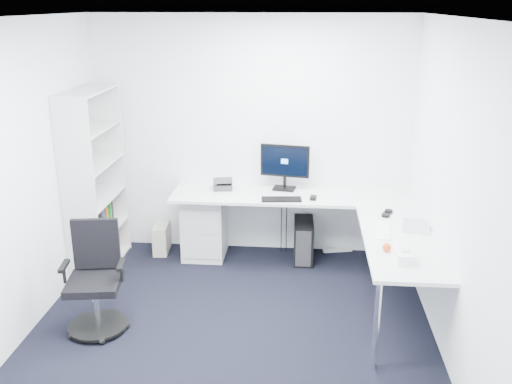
# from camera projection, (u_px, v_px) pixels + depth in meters

# --- Properties ---
(ground) EXTENTS (4.20, 4.20, 0.00)m
(ground) POSITION_uv_depth(u_px,v_px,m) (228.00, 346.00, 4.90)
(ground) COLOR black
(ceiling) EXTENTS (4.20, 4.20, 0.00)m
(ceiling) POSITION_uv_depth(u_px,v_px,m) (222.00, 18.00, 4.04)
(ceiling) COLOR white
(wall_back) EXTENTS (3.60, 0.02, 2.70)m
(wall_back) POSITION_uv_depth(u_px,v_px,m) (251.00, 137.00, 6.46)
(wall_back) COLOR white
(wall_back) RESTS_ON ground
(wall_front) EXTENTS (3.60, 0.02, 2.70)m
(wall_front) POSITION_uv_depth(u_px,v_px,m) (159.00, 354.00, 2.49)
(wall_front) COLOR white
(wall_front) RESTS_ON ground
(wall_left) EXTENTS (0.02, 4.20, 2.70)m
(wall_left) POSITION_uv_depth(u_px,v_px,m) (6.00, 191.00, 4.62)
(wall_left) COLOR white
(wall_left) RESTS_ON ground
(wall_right) EXTENTS (0.02, 4.20, 2.70)m
(wall_right) POSITION_uv_depth(u_px,v_px,m) (460.00, 204.00, 4.32)
(wall_right) COLOR white
(wall_right) RESTS_ON ground
(l_desk) EXTENTS (2.76, 1.55, 0.81)m
(l_desk) POSITION_uv_depth(u_px,v_px,m) (296.00, 240.00, 6.05)
(l_desk) COLOR silver
(l_desk) RESTS_ON ground
(drawer_pedestal) EXTENTS (0.47, 0.58, 0.72)m
(drawer_pedestal) POSITION_uv_depth(u_px,v_px,m) (205.00, 225.00, 6.58)
(drawer_pedestal) COLOR silver
(drawer_pedestal) RESTS_ON ground
(bookshelf) EXTENTS (0.38, 0.99, 1.97)m
(bookshelf) POSITION_uv_depth(u_px,v_px,m) (94.00, 181.00, 6.09)
(bookshelf) COLOR silver
(bookshelf) RESTS_ON ground
(task_chair) EXTENTS (0.63, 0.63, 0.98)m
(task_chair) POSITION_uv_depth(u_px,v_px,m) (94.00, 280.00, 4.99)
(task_chair) COLOR black
(task_chair) RESTS_ON ground
(black_pc_tower) EXTENTS (0.22, 0.48, 0.47)m
(black_pc_tower) POSITION_uv_depth(u_px,v_px,m) (303.00, 240.00, 6.48)
(black_pc_tower) COLOR black
(black_pc_tower) RESTS_ON ground
(beige_pc_tower) EXTENTS (0.18, 0.36, 0.34)m
(beige_pc_tower) POSITION_uv_depth(u_px,v_px,m) (162.00, 238.00, 6.70)
(beige_pc_tower) COLOR #B9B19D
(beige_pc_tower) RESTS_ON ground
(power_strip) EXTENTS (0.35, 0.14, 0.04)m
(power_strip) POSITION_uv_depth(u_px,v_px,m) (337.00, 250.00, 6.75)
(power_strip) COLOR white
(power_strip) RESTS_ON ground
(monitor) EXTENTS (0.57, 0.26, 0.53)m
(monitor) POSITION_uv_depth(u_px,v_px,m) (285.00, 167.00, 6.32)
(monitor) COLOR black
(monitor) RESTS_ON l_desk
(black_keyboard) EXTENTS (0.44, 0.19, 0.02)m
(black_keyboard) POSITION_uv_depth(u_px,v_px,m) (281.00, 199.00, 6.05)
(black_keyboard) COLOR black
(black_keyboard) RESTS_ON l_desk
(mouse) EXTENTS (0.08, 0.11, 0.03)m
(mouse) POSITION_uv_depth(u_px,v_px,m) (313.00, 198.00, 6.07)
(mouse) COLOR black
(mouse) RESTS_ON l_desk
(desk_phone) EXTENTS (0.24, 0.24, 0.14)m
(desk_phone) POSITION_uv_depth(u_px,v_px,m) (223.00, 183.00, 6.40)
(desk_phone) COLOR #2E2D30
(desk_phone) RESTS_ON l_desk
(laptop) EXTENTS (0.43, 0.42, 0.26)m
(laptop) POSITION_uv_depth(u_px,v_px,m) (418.00, 214.00, 5.29)
(laptop) COLOR #BABEC1
(laptop) RESTS_ON l_desk
(white_keyboard) EXTENTS (0.18, 0.46, 0.02)m
(white_keyboard) POSITION_uv_depth(u_px,v_px,m) (383.00, 230.00, 5.24)
(white_keyboard) COLOR white
(white_keyboard) RESTS_ON l_desk
(headphones) EXTENTS (0.18, 0.22, 0.05)m
(headphones) POSITION_uv_depth(u_px,v_px,m) (387.00, 212.00, 5.64)
(headphones) COLOR black
(headphones) RESTS_ON l_desk
(orange_fruit) EXTENTS (0.07, 0.07, 0.07)m
(orange_fruit) POSITION_uv_depth(u_px,v_px,m) (387.00, 247.00, 4.80)
(orange_fruit) COLOR #D14612
(orange_fruit) RESTS_ON l_desk
(tissue_box) EXTENTS (0.15, 0.26, 0.09)m
(tissue_box) POSITION_uv_depth(u_px,v_px,m) (403.00, 255.00, 4.64)
(tissue_box) COLOR white
(tissue_box) RESTS_ON l_desk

